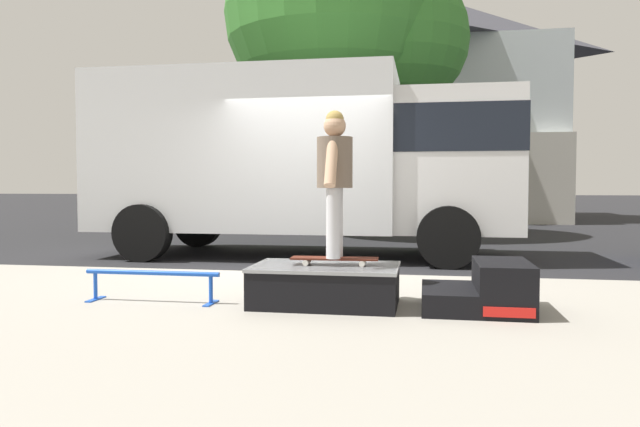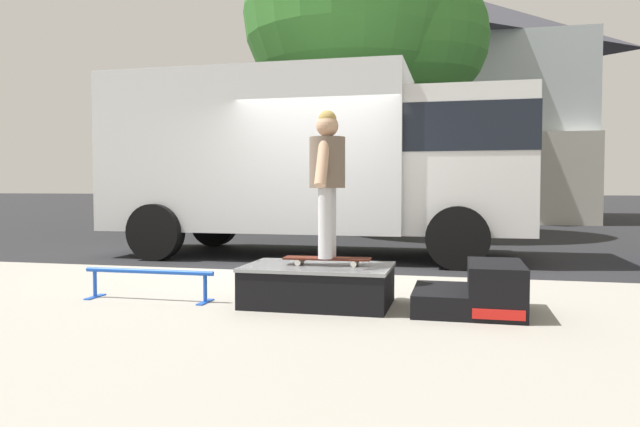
{
  "view_description": "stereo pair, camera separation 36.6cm",
  "coord_description": "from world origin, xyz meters",
  "px_view_note": "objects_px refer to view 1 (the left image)",
  "views": [
    {
      "loc": [
        1.73,
        -7.69,
        1.19
      ],
      "look_at": [
        0.61,
        -1.29,
        0.89
      ],
      "focal_mm": 33.58,
      "sensor_mm": 36.0,
      "label": 1
    },
    {
      "loc": [
        2.09,
        -7.62,
        1.19
      ],
      "look_at": [
        0.61,
        -1.29,
        0.89
      ],
      "focal_mm": 33.58,
      "sensor_mm": 36.0,
      "label": 2
    }
  ],
  "objects_px": {
    "skater_kid": "(335,171)",
    "street_tree_main": "(348,20)",
    "skateboard": "(335,259)",
    "skate_box": "(326,284)",
    "grind_rail": "(152,279)",
    "box_truck": "(305,155)",
    "kicker_ramp": "(486,290)"
  },
  "relations": [
    {
      "from": "skate_box",
      "to": "box_truck",
      "type": "relative_size",
      "value": 0.19
    },
    {
      "from": "skater_kid",
      "to": "street_tree_main",
      "type": "relative_size",
      "value": 0.17
    },
    {
      "from": "kicker_ramp",
      "to": "box_truck",
      "type": "relative_size",
      "value": 0.13
    },
    {
      "from": "skate_box",
      "to": "skater_kid",
      "type": "relative_size",
      "value": 0.99
    },
    {
      "from": "grind_rail",
      "to": "box_truck",
      "type": "xyz_separation_m",
      "value": [
        0.48,
        4.78,
        1.37
      ]
    },
    {
      "from": "box_truck",
      "to": "kicker_ramp",
      "type": "bearing_deg",
      "value": -61.66
    },
    {
      "from": "street_tree_main",
      "to": "skater_kid",
      "type": "bearing_deg",
      "value": -83.46
    },
    {
      "from": "grind_rail",
      "to": "skateboard",
      "type": "relative_size",
      "value": 1.64
    },
    {
      "from": "skate_box",
      "to": "box_truck",
      "type": "bearing_deg",
      "value": 103.53
    },
    {
      "from": "skateboard",
      "to": "skater_kid",
      "type": "bearing_deg",
      "value": 104.04
    },
    {
      "from": "skate_box",
      "to": "skateboard",
      "type": "distance_m",
      "value": 0.24
    },
    {
      "from": "skateboard",
      "to": "skater_kid",
      "type": "xyz_separation_m",
      "value": [
        -0.0,
        0.0,
        0.78
      ]
    },
    {
      "from": "skater_kid",
      "to": "box_truck",
      "type": "height_order",
      "value": "box_truck"
    },
    {
      "from": "skate_box",
      "to": "street_tree_main",
      "type": "bearing_deg",
      "value": 96.04
    },
    {
      "from": "grind_rail",
      "to": "skater_kid",
      "type": "xyz_separation_m",
      "value": [
        1.67,
        0.16,
        0.98
      ]
    },
    {
      "from": "skater_kid",
      "to": "skate_box",
      "type": "bearing_deg",
      "value": -165.88
    },
    {
      "from": "skate_box",
      "to": "skateboard",
      "type": "bearing_deg",
      "value": 14.12
    },
    {
      "from": "box_truck",
      "to": "street_tree_main",
      "type": "relative_size",
      "value": 0.88
    },
    {
      "from": "grind_rail",
      "to": "skateboard",
      "type": "xyz_separation_m",
      "value": [
        1.67,
        0.16,
        0.2
      ]
    },
    {
      "from": "skateboard",
      "to": "street_tree_main",
      "type": "bearing_deg",
      "value": 96.54
    },
    {
      "from": "skateboard",
      "to": "box_truck",
      "type": "distance_m",
      "value": 4.92
    },
    {
      "from": "skate_box",
      "to": "street_tree_main",
      "type": "relative_size",
      "value": 0.17
    },
    {
      "from": "skateboard",
      "to": "skate_box",
      "type": "bearing_deg",
      "value": -165.88
    },
    {
      "from": "skateboard",
      "to": "skater_kid",
      "type": "height_order",
      "value": "skater_kid"
    },
    {
      "from": "grind_rail",
      "to": "box_truck",
      "type": "height_order",
      "value": "box_truck"
    },
    {
      "from": "skate_box",
      "to": "kicker_ramp",
      "type": "bearing_deg",
      "value": -0.02
    },
    {
      "from": "box_truck",
      "to": "grind_rail",
      "type": "bearing_deg",
      "value": -95.71
    },
    {
      "from": "street_tree_main",
      "to": "skate_box",
      "type": "bearing_deg",
      "value": -83.96
    },
    {
      "from": "box_truck",
      "to": "street_tree_main",
      "type": "distance_m",
      "value": 5.46
    },
    {
      "from": "skate_box",
      "to": "skateboard",
      "type": "relative_size",
      "value": 1.65
    },
    {
      "from": "skate_box",
      "to": "grind_rail",
      "type": "distance_m",
      "value": 1.6
    },
    {
      "from": "kicker_ramp",
      "to": "skateboard",
      "type": "height_order",
      "value": "skateboard"
    }
  ]
}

